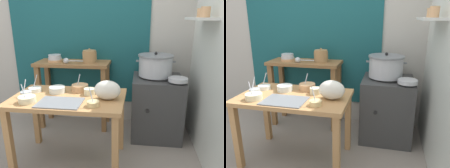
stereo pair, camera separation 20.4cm
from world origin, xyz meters
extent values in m
plane|color=gray|center=(0.00, 0.00, 0.00)|extent=(9.00, 9.00, 0.00)
cube|color=#B2ADA3|center=(0.10, 1.10, 1.30)|extent=(4.40, 0.10, 2.60)
cube|color=#195156|center=(-0.15, 1.04, 1.35)|extent=(1.90, 0.02, 2.10)
cube|color=silver|center=(1.25, 0.40, 1.45)|extent=(0.20, 0.56, 0.02)
cylinder|color=tan|center=(1.25, 0.25, 1.51)|extent=(0.08, 0.08, 0.09)
cylinder|color=tan|center=(1.25, 0.39, 1.50)|extent=(0.08, 0.08, 0.08)
cube|color=#B27F4C|center=(0.00, 0.03, 0.70)|extent=(1.10, 0.66, 0.04)
cube|color=#B27F4C|center=(-0.50, -0.25, 0.34)|extent=(0.06, 0.06, 0.68)
cube|color=#B27F4C|center=(0.50, -0.25, 0.34)|extent=(0.06, 0.06, 0.68)
cube|color=#B27F4C|center=(-0.50, 0.31, 0.34)|extent=(0.06, 0.06, 0.68)
cube|color=#B27F4C|center=(0.50, 0.31, 0.34)|extent=(0.06, 0.06, 0.68)
cube|color=olive|center=(-0.19, 0.83, 0.88)|extent=(0.96, 0.40, 0.04)
cube|color=olive|center=(-0.62, 0.68, 0.43)|extent=(0.06, 0.06, 0.86)
cube|color=olive|center=(0.24, 0.68, 0.43)|extent=(0.06, 0.06, 0.86)
cube|color=olive|center=(-0.62, 0.98, 0.43)|extent=(0.06, 0.06, 0.86)
cube|color=olive|center=(0.24, 0.98, 0.43)|extent=(0.06, 0.06, 0.86)
cube|color=#383838|center=(0.91, 0.70, 0.38)|extent=(0.60, 0.60, 0.76)
cylinder|color=black|center=(0.91, 0.70, 0.77)|extent=(0.36, 0.36, 0.02)
cylinder|color=black|center=(0.79, 0.40, 0.45)|extent=(0.04, 0.02, 0.04)
cylinder|color=#B7BABF|center=(0.87, 0.72, 0.90)|extent=(0.39, 0.39, 0.24)
cylinder|color=slate|center=(0.87, 0.72, 1.03)|extent=(0.42, 0.42, 0.02)
sphere|color=black|center=(0.87, 0.72, 1.05)|extent=(0.04, 0.04, 0.04)
cube|color=slate|center=(0.65, 0.72, 0.96)|extent=(0.04, 0.02, 0.02)
cube|color=slate|center=(1.08, 0.72, 0.96)|extent=(0.04, 0.02, 0.02)
cylinder|color=#A37A4C|center=(0.04, 0.83, 0.97)|extent=(0.18, 0.18, 0.14)
cylinder|color=#A37A4C|center=(0.04, 0.83, 1.05)|extent=(0.17, 0.17, 0.02)
sphere|color=#A37A4C|center=(0.04, 0.83, 1.07)|extent=(0.02, 0.02, 0.02)
cylinder|color=tan|center=(-0.42, 0.82, 0.92)|extent=(0.18, 0.18, 0.03)
cylinder|color=#B7BABF|center=(-0.42, 0.82, 0.95)|extent=(0.17, 0.17, 0.03)
cylinder|color=#B7BABF|center=(-0.42, 0.82, 0.98)|extent=(0.16, 0.16, 0.03)
sphere|color=#B7BABF|center=(-0.24, 0.72, 0.94)|extent=(0.07, 0.07, 0.07)
cylinder|color=#B7BABF|center=(-0.11, 0.73, 0.94)|extent=(0.18, 0.01, 0.01)
cube|color=slate|center=(-0.02, -0.14, 0.72)|extent=(0.40, 0.28, 0.01)
ellipsoid|color=silver|center=(0.39, 0.01, 0.81)|extent=(0.25, 0.16, 0.18)
cylinder|color=#B7BABF|center=(1.11, 0.50, 0.80)|extent=(0.21, 0.21, 0.04)
cylinder|color=#E5C684|center=(0.29, -0.17, 0.74)|extent=(0.11, 0.11, 0.05)
cylinder|color=beige|center=(0.29, -0.17, 0.76)|extent=(0.09, 0.09, 0.01)
cylinder|color=#B7BABF|center=(0.28, -0.18, 0.81)|extent=(0.06, 0.05, 0.17)
cylinder|color=beige|center=(-0.33, -0.15, 0.75)|extent=(0.16, 0.16, 0.06)
cylinder|color=#337238|center=(-0.33, -0.15, 0.77)|extent=(0.13, 0.13, 0.01)
cylinder|color=#B7BABF|center=(-0.34, -0.17, 0.80)|extent=(0.08, 0.07, 0.17)
cylinder|color=silver|center=(-0.39, 0.14, 0.74)|extent=(0.13, 0.13, 0.04)
cylinder|color=brown|center=(-0.39, 0.14, 0.76)|extent=(0.11, 0.11, 0.01)
cylinder|color=#B7BABF|center=(-0.40, 0.15, 0.81)|extent=(0.07, 0.03, 0.18)
cylinder|color=tan|center=(0.07, 0.22, 0.75)|extent=(0.17, 0.17, 0.07)
cylinder|color=#337238|center=(0.07, 0.22, 0.78)|extent=(0.15, 0.15, 0.01)
cylinder|color=#B7BABF|center=(0.05, 0.23, 0.81)|extent=(0.04, 0.09, 0.17)
cylinder|color=#B7BABF|center=(0.35, 0.24, 0.74)|extent=(0.10, 0.10, 0.04)
cylinder|color=maroon|center=(0.35, 0.24, 0.75)|extent=(0.09, 0.09, 0.01)
cylinder|color=silver|center=(-0.15, 0.14, 0.75)|extent=(0.16, 0.16, 0.06)
cylinder|color=brown|center=(-0.15, 0.14, 0.78)|extent=(0.14, 0.14, 0.01)
cylinder|color=beige|center=(0.19, 0.12, 0.75)|extent=(0.11, 0.11, 0.06)
cylinder|color=#BFB28C|center=(0.19, 0.12, 0.78)|extent=(0.09, 0.09, 0.01)
cylinder|color=#B7BABF|center=(-0.40, -0.02, 0.75)|extent=(0.11, 0.11, 0.05)
cylinder|color=#BFB28C|center=(-0.40, -0.02, 0.77)|extent=(0.09, 0.09, 0.01)
cylinder|color=#B7BABF|center=(-0.42, -0.02, 0.81)|extent=(0.01, 0.09, 0.17)
camera|label=1|loc=(0.68, -1.92, 1.48)|focal=35.38mm
camera|label=2|loc=(0.88, -1.88, 1.48)|focal=35.38mm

